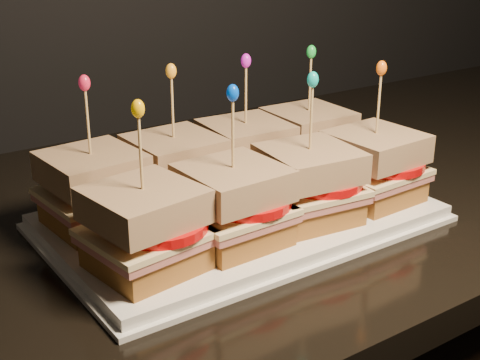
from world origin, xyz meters
TOP-DOWN VIEW (x-y plane):
  - granite_slab at (-0.66, 1.67)m, footprint 2.17×0.67m
  - platter at (-0.64, 1.59)m, footprint 0.42×0.26m
  - platter_rim at (-0.64, 1.59)m, footprint 0.43×0.27m
  - sandwich_0_bread_bot at (-0.79, 1.65)m, footprint 0.10×0.10m
  - sandwich_0_ham at (-0.79, 1.65)m, footprint 0.11×0.11m
  - sandwich_0_cheese at (-0.79, 1.65)m, footprint 0.11×0.11m
  - sandwich_0_tomato at (-0.78, 1.65)m, footprint 0.09×0.09m
  - sandwich_0_bread_top at (-0.79, 1.65)m, footprint 0.10×0.10m
  - sandwich_0_pick at (-0.79, 1.65)m, footprint 0.00×0.00m
  - sandwich_0_frill at (-0.79, 1.65)m, footprint 0.01×0.01m
  - sandwich_1_bread_bot at (-0.69, 1.65)m, footprint 0.09×0.09m
  - sandwich_1_ham at (-0.69, 1.65)m, footprint 0.10×0.10m
  - sandwich_1_cheese at (-0.69, 1.65)m, footprint 0.11×0.10m
  - sandwich_1_tomato at (-0.68, 1.65)m, footprint 0.09×0.09m
  - sandwich_1_bread_top at (-0.69, 1.65)m, footprint 0.10×0.10m
  - sandwich_1_pick at (-0.69, 1.65)m, footprint 0.00×0.00m
  - sandwich_1_frill at (-0.69, 1.65)m, footprint 0.01×0.01m
  - sandwich_2_bread_bot at (-0.59, 1.65)m, footprint 0.10×0.10m
  - sandwich_2_ham at (-0.59, 1.65)m, footprint 0.11×0.11m
  - sandwich_2_cheese at (-0.59, 1.65)m, footprint 0.11×0.11m
  - sandwich_2_tomato at (-0.58, 1.65)m, footprint 0.09×0.09m
  - sandwich_2_bread_top at (-0.59, 1.65)m, footprint 0.10×0.10m
  - sandwich_2_pick at (-0.59, 1.65)m, footprint 0.00×0.00m
  - sandwich_2_frill at (-0.59, 1.65)m, footprint 0.01×0.01m
  - sandwich_3_bread_bot at (-0.49, 1.65)m, footprint 0.10×0.10m
  - sandwich_3_ham at (-0.49, 1.65)m, footprint 0.11×0.10m
  - sandwich_3_cheese at (-0.49, 1.65)m, footprint 0.11×0.10m
  - sandwich_3_tomato at (-0.48, 1.65)m, footprint 0.09×0.09m
  - sandwich_3_bread_top at (-0.49, 1.65)m, footprint 0.10×0.10m
  - sandwich_3_pick at (-0.49, 1.65)m, footprint 0.00×0.00m
  - sandwich_3_frill at (-0.49, 1.65)m, footprint 0.01×0.01m
  - sandwich_4_bread_bot at (-0.79, 1.53)m, footprint 0.10×0.10m
  - sandwich_4_ham at (-0.79, 1.53)m, footprint 0.11×0.11m
  - sandwich_4_cheese at (-0.79, 1.53)m, footprint 0.12×0.11m
  - sandwich_4_tomato at (-0.78, 1.53)m, footprint 0.09×0.09m
  - sandwich_4_bread_top at (-0.79, 1.53)m, footprint 0.11×0.11m
  - sandwich_4_pick at (-0.79, 1.53)m, footprint 0.00×0.00m
  - sandwich_4_frill at (-0.79, 1.53)m, footprint 0.01×0.01m
  - sandwich_5_bread_bot at (-0.69, 1.53)m, footprint 0.09×0.09m
  - sandwich_5_ham at (-0.69, 1.53)m, footprint 0.10×0.10m
  - sandwich_5_cheese at (-0.69, 1.53)m, footprint 0.11×0.10m
  - sandwich_5_tomato at (-0.68, 1.53)m, footprint 0.09×0.09m
  - sandwich_5_bread_top at (-0.69, 1.53)m, footprint 0.10×0.10m
  - sandwich_5_pick at (-0.69, 1.53)m, footprint 0.00×0.00m
  - sandwich_5_frill at (-0.69, 1.53)m, footprint 0.01×0.01m
  - sandwich_6_bread_bot at (-0.59, 1.53)m, footprint 0.10×0.10m
  - sandwich_6_ham at (-0.59, 1.53)m, footprint 0.11×0.11m
  - sandwich_6_cheese at (-0.59, 1.53)m, footprint 0.11×0.11m
  - sandwich_6_tomato at (-0.58, 1.53)m, footprint 0.09×0.09m
  - sandwich_6_bread_top at (-0.59, 1.53)m, footprint 0.10×0.10m
  - sandwich_6_pick at (-0.59, 1.53)m, footprint 0.00×0.00m
  - sandwich_6_frill at (-0.59, 1.53)m, footprint 0.01×0.01m
  - sandwich_7_bread_bot at (-0.49, 1.53)m, footprint 0.10×0.10m
  - sandwich_7_ham at (-0.49, 1.53)m, footprint 0.10×0.10m
  - sandwich_7_cheese at (-0.49, 1.53)m, footprint 0.11×0.10m
  - sandwich_7_tomato at (-0.48, 1.53)m, footprint 0.09×0.09m
  - sandwich_7_bread_top at (-0.49, 1.53)m, footprint 0.10×0.10m
  - sandwich_7_pick at (-0.49, 1.53)m, footprint 0.00×0.00m
  - sandwich_7_frill at (-0.49, 1.53)m, footprint 0.01×0.01m

SIDE VIEW (x-z plane):
  - granite_slab at x=-0.66m, z-range 0.87..0.91m
  - platter_rim at x=-0.64m, z-range 0.91..0.91m
  - platter at x=-0.64m, z-range 0.91..0.93m
  - sandwich_0_bread_bot at x=-0.79m, z-range 0.93..0.95m
  - sandwich_1_bread_bot at x=-0.69m, z-range 0.93..0.95m
  - sandwich_2_bread_bot at x=-0.59m, z-range 0.93..0.95m
  - sandwich_3_bread_bot at x=-0.49m, z-range 0.93..0.95m
  - sandwich_4_bread_bot at x=-0.79m, z-range 0.93..0.95m
  - sandwich_5_bread_bot at x=-0.69m, z-range 0.93..0.95m
  - sandwich_6_bread_bot at x=-0.59m, z-range 0.93..0.95m
  - sandwich_7_bread_bot at x=-0.49m, z-range 0.93..0.95m
  - sandwich_0_ham at x=-0.79m, z-range 0.95..0.96m
  - sandwich_1_ham at x=-0.69m, z-range 0.95..0.96m
  - sandwich_2_ham at x=-0.59m, z-range 0.95..0.96m
  - sandwich_3_ham at x=-0.49m, z-range 0.95..0.96m
  - sandwich_4_ham at x=-0.79m, z-range 0.95..0.96m
  - sandwich_5_ham at x=-0.69m, z-range 0.95..0.96m
  - sandwich_6_ham at x=-0.59m, z-range 0.95..0.96m
  - sandwich_7_ham at x=-0.49m, z-range 0.95..0.96m
  - sandwich_0_cheese at x=-0.79m, z-range 0.96..0.97m
  - sandwich_1_cheese at x=-0.69m, z-range 0.96..0.97m
  - sandwich_2_cheese at x=-0.59m, z-range 0.96..0.97m
  - sandwich_3_cheese at x=-0.49m, z-range 0.96..0.97m
  - sandwich_4_cheese at x=-0.79m, z-range 0.96..0.97m
  - sandwich_5_cheese at x=-0.69m, z-range 0.96..0.97m
  - sandwich_6_cheese at x=-0.59m, z-range 0.96..0.97m
  - sandwich_7_cheese at x=-0.49m, z-range 0.96..0.97m
  - sandwich_0_tomato at x=-0.78m, z-range 0.97..0.98m
  - sandwich_1_tomato at x=-0.68m, z-range 0.97..0.98m
  - sandwich_2_tomato at x=-0.58m, z-range 0.97..0.98m
  - sandwich_3_tomato at x=-0.48m, z-range 0.97..0.98m
  - sandwich_4_tomato at x=-0.78m, z-range 0.97..0.98m
  - sandwich_5_tomato at x=-0.68m, z-range 0.97..0.98m
  - sandwich_6_tomato at x=-0.58m, z-range 0.97..0.98m
  - sandwich_7_tomato at x=-0.48m, z-range 0.97..0.98m
  - sandwich_0_bread_top at x=-0.79m, z-range 0.98..1.01m
  - sandwich_1_bread_top at x=-0.69m, z-range 0.98..1.01m
  - sandwich_2_bread_top at x=-0.59m, z-range 0.98..1.01m
  - sandwich_3_bread_top at x=-0.49m, z-range 0.98..1.01m
  - sandwich_4_bread_top at x=-0.79m, z-range 0.98..1.01m
  - sandwich_5_bread_top at x=-0.69m, z-range 0.98..1.01m
  - sandwich_6_bread_top at x=-0.59m, z-range 0.98..1.01m
  - sandwich_7_bread_top at x=-0.49m, z-range 0.98..1.01m
  - sandwich_0_pick at x=-0.79m, z-range 0.99..1.08m
  - sandwich_1_pick at x=-0.69m, z-range 0.99..1.08m
  - sandwich_2_pick at x=-0.59m, z-range 0.99..1.08m
  - sandwich_3_pick at x=-0.49m, z-range 0.99..1.08m
  - sandwich_4_pick at x=-0.79m, z-range 0.99..1.08m
  - sandwich_5_pick at x=-0.69m, z-range 0.99..1.08m
  - sandwich_6_pick at x=-0.59m, z-range 0.99..1.08m
  - sandwich_7_pick at x=-0.49m, z-range 0.99..1.08m
  - sandwich_0_frill at x=-0.79m, z-range 1.07..1.09m
  - sandwich_1_frill at x=-0.69m, z-range 1.07..1.09m
  - sandwich_2_frill at x=-0.59m, z-range 1.07..1.09m
  - sandwich_3_frill at x=-0.49m, z-range 1.07..1.09m
  - sandwich_4_frill at x=-0.79m, z-range 1.07..1.09m
  - sandwich_5_frill at x=-0.69m, z-range 1.07..1.09m
  - sandwich_6_frill at x=-0.59m, z-range 1.07..1.09m
  - sandwich_7_frill at x=-0.49m, z-range 1.07..1.09m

